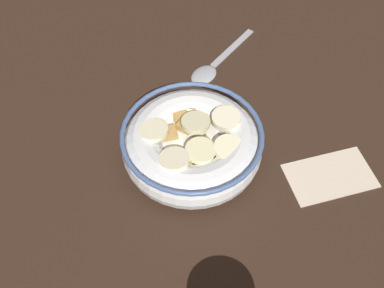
% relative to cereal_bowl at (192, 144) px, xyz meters
% --- Properties ---
extents(ground_plane, '(0.91, 0.91, 0.02)m').
position_rel_cereal_bowl_xyz_m(ground_plane, '(-0.00, 0.00, -0.04)').
color(ground_plane, '#332116').
extents(cereal_bowl, '(0.17, 0.17, 0.06)m').
position_rel_cereal_bowl_xyz_m(cereal_bowl, '(0.00, 0.00, 0.00)').
color(cereal_bowl, white).
rests_on(cereal_bowl, ground_plane).
extents(spoon, '(0.14, 0.09, 0.01)m').
position_rel_cereal_bowl_xyz_m(spoon, '(-0.09, -0.14, -0.03)').
color(spoon, '#A5A5AD').
rests_on(spoon, ground_plane).
extents(folded_napkin, '(0.11, 0.07, 0.00)m').
position_rel_cereal_bowl_xyz_m(folded_napkin, '(-0.15, 0.09, -0.03)').
color(folded_napkin, beige).
rests_on(folded_napkin, ground_plane).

